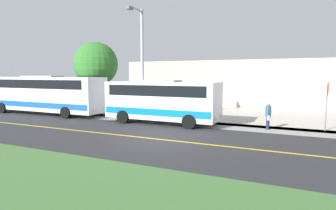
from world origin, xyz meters
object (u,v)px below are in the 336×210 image
Objects in this scene: stop_sign at (327,98)px; parked_car_near at (181,105)px; transit_bus_rear at (43,93)px; street_light_pole at (141,60)px; pedestrian_with_bags at (268,115)px; tree_curbside at (96,64)px; commercial_building at (235,82)px; shuttle_bus_front at (162,100)px.

stop_sign reaches higher than parked_car_near.
street_light_pole reaches higher than transit_bus_rear.
tree_curbside reaches higher than pedestrian_with_bags.
tree_curbside is 0.26× the size of commercial_building.
tree_curbside is at bearing 131.38° from transit_bus_rear.
pedestrian_with_bags reaches higher than parked_car_near.
commercial_building is (-14.00, 9.52, -1.82)m from tree_curbside.
street_light_pole is at bearing -87.74° from pedestrian_with_bags.
transit_bus_rear is at bearing -87.46° from street_light_pole.
street_light_pole reaches higher than parked_car_near.
shuttle_bus_front is at bearing 78.78° from street_light_pole.
shuttle_bus_front is 2.75× the size of stop_sign.
shuttle_bus_front reaches higher than pedestrian_with_bags.
parked_car_near is at bearing 117.77° from transit_bus_rear.
pedestrian_with_bags is 0.37× the size of parked_car_near.
street_light_pole reaches higher than stop_sign.
commercial_building is (-15.30, -8.43, 0.46)m from stop_sign.
transit_bus_rear is 2.64× the size of parked_car_near.
stop_sign is at bearing 85.86° from tree_curbside.
transit_bus_rear is 1.50× the size of street_light_pole.
transit_bus_rear is 21.28m from commercial_building.
tree_curbside is (2.58, -7.15, 3.56)m from parked_car_near.
tree_curbside is (-1.30, -17.94, 2.28)m from stop_sign.
shuttle_bus_front is at bearing -84.12° from pedestrian_with_bags.
parked_car_near is (-5.52, 10.49, -1.09)m from transit_bus_rear.
commercial_building is at bearing 168.28° from parked_car_near.
shuttle_bus_front is 8.83m from tree_curbside.
commercial_building is at bearing 168.31° from street_light_pole.
commercial_building is (-11.42, 2.37, 1.73)m from parked_car_near.
tree_curbside is at bearing -112.48° from street_light_pole.
stop_sign is at bearing 105.55° from pedestrian_with_bags.
transit_bus_rear is 0.50× the size of commercial_building.
transit_bus_rear is at bearing -85.59° from stop_sign.
commercial_building reaches higher than stop_sign.
shuttle_bus_front is at bearing -5.38° from commercial_building.
street_light_pole is 0.34× the size of commercial_building.
street_light_pole is (1.22, -11.84, 2.41)m from stop_sign.
tree_curbside reaches higher than stop_sign.
tree_curbside reaches higher than shuttle_bus_front.
pedestrian_with_bags is at bearing 95.88° from shuttle_bus_front.
parked_car_near is at bearing 109.84° from tree_curbside.
parked_car_near is at bearing -171.89° from shuttle_bus_front.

